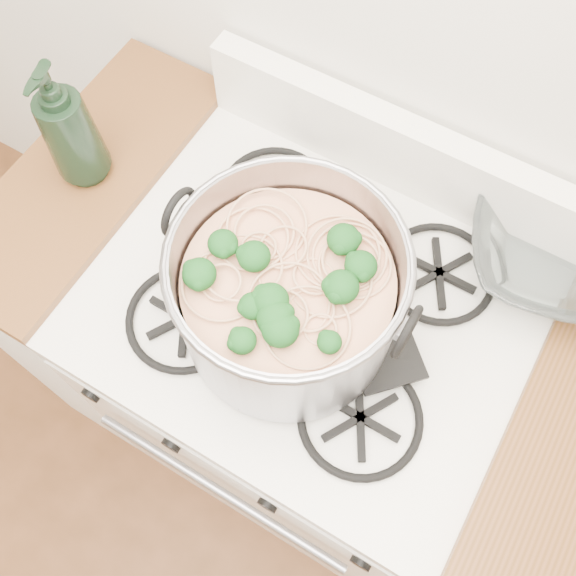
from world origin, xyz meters
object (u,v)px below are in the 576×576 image
at_px(gas_range, 306,378).
at_px(stock_pot, 288,296).
at_px(spatula, 388,360).
at_px(bottle, 66,125).
at_px(glass_bowl, 555,252).

distance_m(gas_range, stock_pot, 0.60).
distance_m(gas_range, spatula, 0.53).
relative_size(stock_pot, spatula, 1.24).
distance_m(stock_pot, spatula, 0.20).
relative_size(stock_pot, bottle, 1.47).
bearing_deg(glass_bowl, spatula, -116.78).
height_order(stock_pot, spatula, stock_pot).
bearing_deg(gas_range, bottle, 178.73).
bearing_deg(glass_bowl, bottle, -162.08).
xyz_separation_m(stock_pot, spatula, (0.18, 0.02, -0.10)).
bearing_deg(gas_range, glass_bowl, 40.21).
relative_size(glass_bowl, bottle, 0.49).
height_order(spatula, bottle, bottle).
distance_m(stock_pot, bottle, 0.49).
distance_m(stock_pot, glass_bowl, 0.49).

